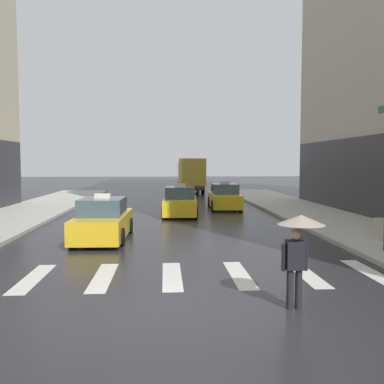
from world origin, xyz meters
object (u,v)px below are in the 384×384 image
object	(u,v)px
taxi_second	(180,202)
pedestrian_with_umbrella	(299,236)
taxi_lead	(103,221)
box_truck	(191,174)
taxi_third	(224,197)

from	to	relation	value
taxi_second	pedestrian_with_umbrella	bearing A→B (deg)	-83.15
taxi_lead	taxi_second	size ratio (longest dim) A/B	0.99
taxi_second	box_truck	distance (m)	17.24
taxi_second	taxi_third	world-z (taller)	same
box_truck	taxi_second	bearing A→B (deg)	-95.62
taxi_lead	taxi_third	world-z (taller)	same
taxi_second	pedestrian_with_umbrella	world-z (taller)	pedestrian_with_umbrella
pedestrian_with_umbrella	taxi_third	bearing A→B (deg)	86.44
taxi_second	taxi_third	size ratio (longest dim) A/B	1.01
pedestrian_with_umbrella	taxi_second	bearing A→B (deg)	96.85
taxi_lead	pedestrian_with_umbrella	xyz separation A→B (m)	(5.10, -8.03, 0.79)
taxi_lead	box_truck	size ratio (longest dim) A/B	0.60
taxi_lead	box_truck	world-z (taller)	box_truck
box_truck	taxi_lead	bearing A→B (deg)	-101.47
taxi_lead	box_truck	distance (m)	24.91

